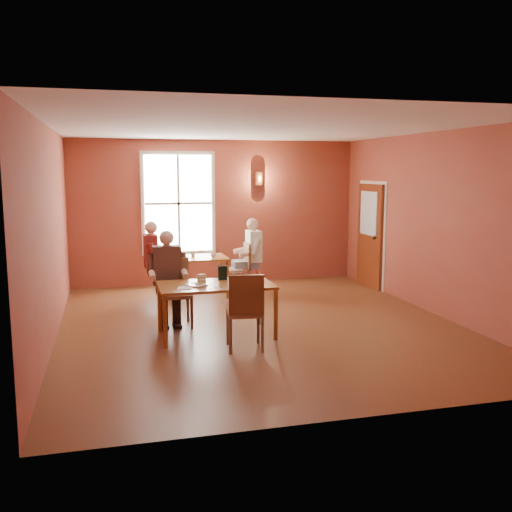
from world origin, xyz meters
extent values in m
cube|color=brown|center=(0.00, 0.00, 0.00)|extent=(6.00, 7.00, 0.01)
cube|color=brown|center=(0.00, 3.50, 1.50)|extent=(6.00, 0.04, 3.00)
cube|color=brown|center=(0.00, -3.50, 1.50)|extent=(6.00, 0.04, 3.00)
cube|color=brown|center=(-3.00, 0.00, 1.50)|extent=(0.04, 7.00, 3.00)
cube|color=brown|center=(3.00, 0.00, 1.50)|extent=(0.04, 7.00, 3.00)
cube|color=white|center=(0.00, 0.00, 3.00)|extent=(6.00, 7.00, 0.04)
cube|color=white|center=(-0.80, 3.45, 1.70)|extent=(1.36, 0.10, 1.96)
cube|color=maroon|center=(2.94, 2.30, 1.05)|extent=(0.12, 1.04, 2.10)
cylinder|color=brown|center=(0.90, 3.40, 2.20)|extent=(0.16, 0.16, 0.28)
cylinder|color=silver|center=(-1.03, -0.45, 0.78)|extent=(0.39, 0.39, 0.04)
cube|color=tan|center=(-0.95, -0.36, 0.82)|extent=(0.12, 0.12, 0.12)
cube|color=black|center=(-0.60, -0.14, 0.87)|extent=(0.13, 0.07, 0.22)
cube|color=white|center=(-0.81, -0.67, 0.76)|extent=(0.20, 0.07, 0.00)
cube|color=white|center=(-1.22, -0.59, 0.77)|extent=(0.24, 0.24, 0.01)
cube|color=black|center=(-0.22, -0.72, 0.77)|extent=(0.14, 0.08, 0.02)
imported|color=silver|center=(-0.31, 2.22, 0.79)|extent=(0.15, 0.15, 0.09)
imported|color=silver|center=(-0.66, 2.42, 0.80)|extent=(0.13, 0.13, 0.10)
camera|label=1|loc=(-2.21, -8.30, 2.37)|focal=40.00mm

